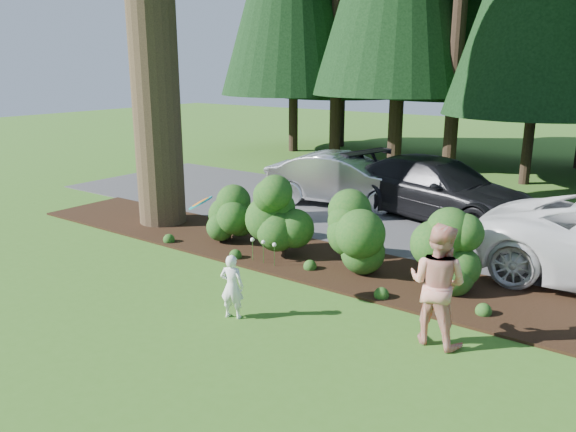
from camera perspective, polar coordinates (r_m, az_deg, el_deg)
The scene contains 10 objects.
ground at distance 10.37m, azimuth -9.57°, elevation -8.96°, with size 80.00×80.00×0.00m, color #37661D.
mulch_bed at distance 12.66m, azimuth 0.97°, elevation -4.10°, with size 16.00×2.50×0.05m, color black.
driveway at distance 16.17m, azimuth 9.68°, elevation -0.07°, with size 22.00×6.00×0.03m, color #38383A.
shrub_row at distance 11.93m, azimuth 3.70°, elevation -1.40°, with size 6.53×1.60×1.61m.
lily_cluster at distance 12.04m, azimuth -2.53°, elevation -2.78°, with size 0.69×0.09×0.57m.
car_silver_wagon at distance 17.21m, azimuth 5.73°, elevation 3.71°, with size 1.65×4.74×1.56m, color silver.
car_dark_suv at distance 16.15m, azimuth 14.98°, elevation 2.70°, with size 2.33×5.73×1.66m, color black.
child at distance 9.61m, azimuth -5.71°, elevation -7.14°, with size 0.41×0.27×1.13m, color white.
adult at distance 8.90m, azimuth 14.93°, elevation -6.70°, with size 0.93×0.73×1.92m, color red.
frisbee at distance 9.64m, azimuth -8.87°, elevation 1.34°, with size 0.46×0.45×0.31m.
Camera 1 is at (6.87, -6.53, 4.19)m, focal length 35.00 mm.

